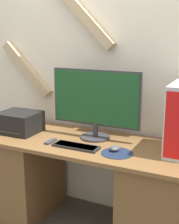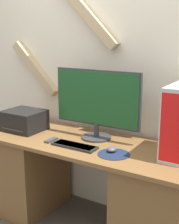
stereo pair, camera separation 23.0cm
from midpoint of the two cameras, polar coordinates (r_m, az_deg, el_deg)
wall_back at (r=2.69m, az=6.23°, el=9.32°), size 6.40×0.13×2.70m
desk at (r=2.61m, az=1.85°, el=-12.95°), size 1.71×0.68×0.75m
monitor at (r=2.46m, az=4.02°, el=1.99°), size 0.74×0.24×0.56m
keyboard at (r=2.34m, az=0.10°, el=-6.23°), size 0.35×0.12×0.02m
mousepad at (r=2.22m, az=7.45°, el=-7.70°), size 0.23×0.23×0.00m
mouse at (r=2.25m, az=7.08°, el=-6.81°), size 0.07×0.08×0.04m
printer at (r=2.76m, az=-9.56°, el=-1.55°), size 0.33×0.29×0.18m
remote_control at (r=2.47m, az=-4.40°, el=-5.20°), size 0.04×0.13×0.02m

